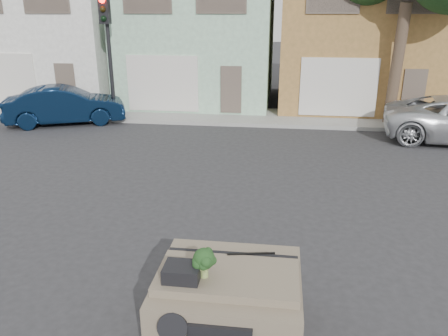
# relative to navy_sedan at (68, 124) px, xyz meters

# --- Properties ---
(ground_plane) EXTENTS (120.00, 120.00, 0.00)m
(ground_plane) POSITION_rel_navy_sedan_xyz_m (8.19, -8.59, 0.00)
(ground_plane) COLOR #303033
(ground_plane) RESTS_ON ground
(sidewalk) EXTENTS (40.00, 3.00, 0.15)m
(sidewalk) POSITION_rel_navy_sedan_xyz_m (8.19, 1.91, 0.07)
(sidewalk) COLOR gray
(sidewalk) RESTS_ON ground
(townhouse_white) EXTENTS (7.20, 8.20, 7.55)m
(townhouse_white) POSITION_rel_navy_sedan_xyz_m (-2.81, 5.91, 3.77)
(townhouse_white) COLOR silver
(townhouse_white) RESTS_ON ground
(townhouse_mint) EXTENTS (7.20, 8.20, 7.55)m
(townhouse_mint) POSITION_rel_navy_sedan_xyz_m (4.69, 5.91, 3.77)
(townhouse_mint) COLOR #9FC9A9
(townhouse_mint) RESTS_ON ground
(townhouse_tan) EXTENTS (7.20, 8.20, 7.55)m
(townhouse_tan) POSITION_rel_navy_sedan_xyz_m (12.19, 5.91, 3.77)
(townhouse_tan) COLOR olive
(townhouse_tan) RESTS_ON ground
(navy_sedan) EXTENTS (5.00, 3.33, 1.56)m
(navy_sedan) POSITION_rel_navy_sedan_xyz_m (0.00, 0.00, 0.00)
(navy_sedan) COLOR #091B34
(navy_sedan) RESTS_ON ground
(traffic_signal) EXTENTS (0.40, 0.40, 5.10)m
(traffic_signal) POSITION_rel_navy_sedan_xyz_m (1.69, 0.91, 2.55)
(traffic_signal) COLOR black
(traffic_signal) RESTS_ON ground
(tree_near) EXTENTS (4.40, 4.00, 8.50)m
(tree_near) POSITION_rel_navy_sedan_xyz_m (13.19, 1.21, 4.25)
(tree_near) COLOR #1A3A18
(tree_near) RESTS_ON ground
(car_dashboard) EXTENTS (2.00, 1.80, 1.12)m
(car_dashboard) POSITION_rel_navy_sedan_xyz_m (8.19, -11.59, 0.56)
(car_dashboard) COLOR #726551
(car_dashboard) RESTS_ON ground
(instrument_hump) EXTENTS (0.48, 0.38, 0.20)m
(instrument_hump) POSITION_rel_navy_sedan_xyz_m (7.61, -11.94, 1.22)
(instrument_hump) COLOR black
(instrument_hump) RESTS_ON car_dashboard
(wiper_arm) EXTENTS (0.69, 0.15, 0.02)m
(wiper_arm) POSITION_rel_navy_sedan_xyz_m (8.47, -11.21, 1.13)
(wiper_arm) COLOR black
(wiper_arm) RESTS_ON car_dashboard
(broccoli) EXTENTS (0.36, 0.36, 0.43)m
(broccoli) POSITION_rel_navy_sedan_xyz_m (7.89, -11.86, 1.33)
(broccoli) COLOR #183415
(broccoli) RESTS_ON car_dashboard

